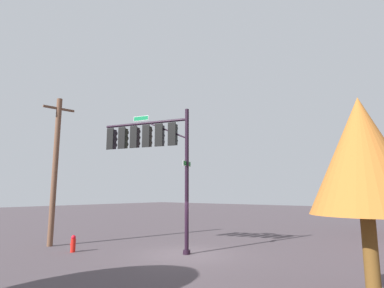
% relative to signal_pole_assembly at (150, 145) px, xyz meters
% --- Properties ---
extents(ground_plane, '(120.00, 120.00, 0.00)m').
position_rel_signal_pole_assembly_xyz_m(ground_plane, '(-2.07, -0.57, -5.50)').
color(ground_plane, '#483E43').
extents(signal_pole_assembly, '(5.02, 2.01, 7.23)m').
position_rel_signal_pole_assembly_xyz_m(signal_pole_assembly, '(0.00, 0.00, 0.00)').
color(signal_pole_assembly, black).
rests_on(signal_pole_assembly, ground_plane).
extents(utility_pole, '(0.39, 1.80, 8.49)m').
position_rel_signal_pole_assembly_xyz_m(utility_pole, '(5.35, 2.42, -1.14)').
color(utility_pole, brown).
rests_on(utility_pole, ground_plane).
extents(fire_hydrant, '(0.33, 0.24, 0.83)m').
position_rel_signal_pole_assembly_xyz_m(fire_hydrant, '(2.74, 2.57, -5.09)').
color(fire_hydrant, red).
rests_on(fire_hydrant, ground_plane).
extents(tree_mid, '(2.88, 2.88, 5.56)m').
position_rel_signal_pole_assembly_xyz_m(tree_mid, '(-10.44, 2.15, -1.57)').
color(tree_mid, brown).
rests_on(tree_mid, ground_plane).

